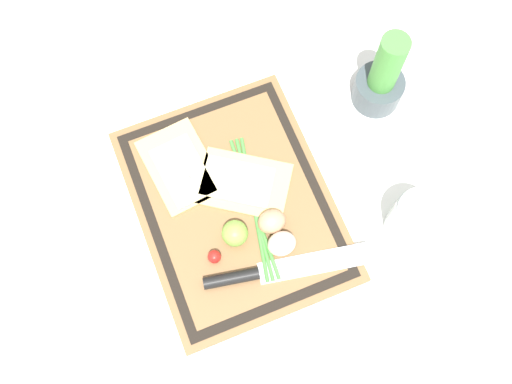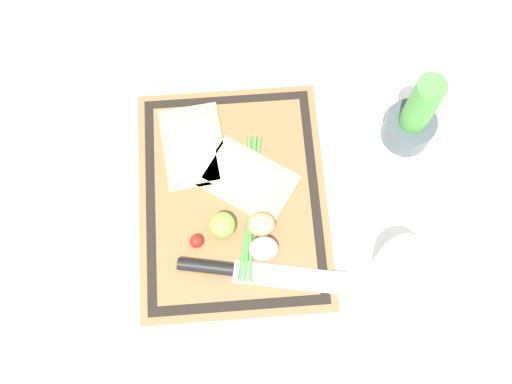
# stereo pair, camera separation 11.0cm
# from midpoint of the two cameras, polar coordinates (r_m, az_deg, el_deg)

# --- Properties ---
(ground_plane) EXTENTS (6.00, 6.00, 0.00)m
(ground_plane) POSITION_cam_midpoint_polar(r_m,az_deg,el_deg) (1.14, -4.83, -1.77)
(ground_plane) COLOR white
(cutting_board) EXTENTS (0.45, 0.35, 0.02)m
(cutting_board) POSITION_cam_midpoint_polar(r_m,az_deg,el_deg) (1.13, -4.86, -1.64)
(cutting_board) COLOR brown
(cutting_board) RESTS_ON ground_plane
(pizza_slice_near) EXTENTS (0.18, 0.13, 0.02)m
(pizza_slice_near) POSITION_cam_midpoint_polar(r_m,az_deg,el_deg) (1.15, -9.92, 1.93)
(pizza_slice_near) COLOR tan
(pizza_slice_near) RESTS_ON cutting_board
(pizza_slice_far) EXTENTS (0.19, 0.20, 0.02)m
(pizza_slice_far) POSITION_cam_midpoint_polar(r_m,az_deg,el_deg) (1.12, -4.07, 0.45)
(pizza_slice_far) COLOR tan
(pizza_slice_far) RESTS_ON cutting_board
(knife) EXTENTS (0.09, 0.31, 0.02)m
(knife) POSITION_cam_midpoint_polar(r_m,az_deg,el_deg) (1.08, -2.55, -8.18)
(knife) COLOR silver
(knife) RESTS_ON cutting_board
(egg_brown) EXTENTS (0.04, 0.05, 0.04)m
(egg_brown) POSITION_cam_midpoint_polar(r_m,az_deg,el_deg) (1.08, -1.39, -3.26)
(egg_brown) COLOR tan
(egg_brown) RESTS_ON cutting_board
(egg_pink) EXTENTS (0.04, 0.05, 0.04)m
(egg_pink) POSITION_cam_midpoint_polar(r_m,az_deg,el_deg) (1.07, -0.46, -5.37)
(egg_pink) COLOR beige
(egg_pink) RESTS_ON cutting_board
(lime) EXTENTS (0.05, 0.05, 0.05)m
(lime) POSITION_cam_midpoint_polar(r_m,az_deg,el_deg) (1.08, -4.94, -4.38)
(lime) COLOR #7FB742
(lime) RESTS_ON cutting_board
(cherry_tomato_red) EXTENTS (0.02, 0.02, 0.02)m
(cherry_tomato_red) POSITION_cam_midpoint_polar(r_m,az_deg,el_deg) (1.08, -6.90, -6.57)
(cherry_tomato_red) COLOR red
(cherry_tomato_red) RESTS_ON cutting_board
(scallion_bunch) EXTENTS (0.28, 0.07, 0.01)m
(scallion_bunch) POSITION_cam_midpoint_polar(r_m,az_deg,el_deg) (1.11, -3.00, -1.89)
(scallion_bunch) COLOR #47933D
(scallion_bunch) RESTS_ON cutting_board
(herb_pot) EXTENTS (0.10, 0.10, 0.20)m
(herb_pot) POSITION_cam_midpoint_polar(r_m,az_deg,el_deg) (1.18, 9.25, 10.10)
(herb_pot) COLOR #3D474C
(herb_pot) RESTS_ON ground_plane
(sauce_jar) EXTENTS (0.09, 0.09, 0.11)m
(sauce_jar) POSITION_cam_midpoint_polar(r_m,az_deg,el_deg) (1.10, 12.18, -3.17)
(sauce_jar) COLOR silver
(sauce_jar) RESTS_ON ground_plane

